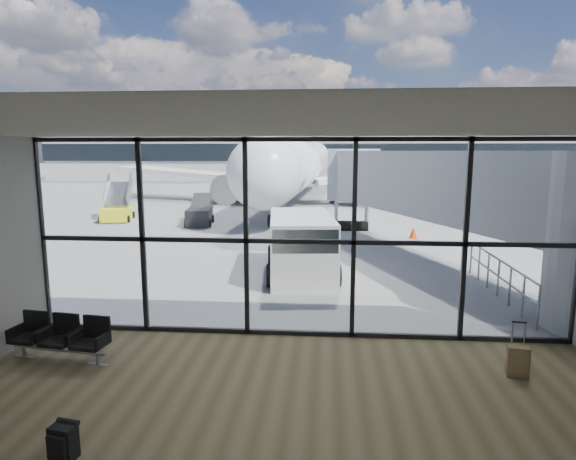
# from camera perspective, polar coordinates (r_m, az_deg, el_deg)

# --- Properties ---
(ground) EXTENTS (220.00, 220.00, 0.00)m
(ground) POSITION_cam_1_polar(r_m,az_deg,el_deg) (50.69, 3.97, 4.58)
(ground) COLOR slate
(ground) RESTS_ON ground
(lounge_shell) EXTENTS (12.02, 8.01, 4.51)m
(lounge_shell) POSITION_cam_1_polar(r_m,az_deg,el_deg) (5.95, -1.30, -5.66)
(lounge_shell) COLOR brown
(lounge_shell) RESTS_ON ground
(glass_curtain_wall) EXTENTS (12.10, 0.12, 4.50)m
(glass_curtain_wall) POSITION_cam_1_polar(r_m,az_deg,el_deg) (10.71, 1.37, -1.11)
(glass_curtain_wall) COLOR white
(glass_curtain_wall) RESTS_ON ground
(jet_bridge) EXTENTS (8.00, 16.50, 4.33)m
(jet_bridge) POSITION_cam_1_polar(r_m,az_deg,el_deg) (18.16, 18.39, 4.35)
(jet_bridge) COLOR #9FA3A5
(jet_bridge) RESTS_ON ground
(apron_railing) EXTENTS (0.06, 5.46, 1.11)m
(apron_railing) POSITION_cam_1_polar(r_m,az_deg,el_deg) (15.28, 23.70, -4.59)
(apron_railing) COLOR gray
(apron_railing) RESTS_ON ground
(far_terminal) EXTENTS (80.00, 12.20, 11.00)m
(far_terminal) POSITION_cam_1_polar(r_m,az_deg,el_deg) (72.50, 3.77, 9.33)
(far_terminal) COLOR #B0AFAB
(far_terminal) RESTS_ON ground
(tree_0) EXTENTS (4.95, 4.95, 7.12)m
(tree_0) POSITION_cam_1_polar(r_m,az_deg,el_deg) (94.28, -24.58, 8.77)
(tree_0) COLOR #382619
(tree_0) RESTS_ON ground
(tree_1) EXTENTS (5.61, 5.61, 8.07)m
(tree_1) POSITION_cam_1_polar(r_m,az_deg,el_deg) (91.53, -21.28, 9.38)
(tree_1) COLOR #382619
(tree_1) RESTS_ON ground
(tree_2) EXTENTS (6.27, 6.27, 9.03)m
(tree_2) POSITION_cam_1_polar(r_m,az_deg,el_deg) (89.11, -17.78, 9.99)
(tree_2) COLOR #382619
(tree_2) RESTS_ON ground
(tree_3) EXTENTS (4.95, 4.95, 7.12)m
(tree_3) POSITION_cam_1_polar(r_m,az_deg,el_deg) (87.01, -14.03, 9.36)
(tree_3) COLOR #382619
(tree_3) RESTS_ON ground
(tree_4) EXTENTS (5.61, 5.61, 8.07)m
(tree_4) POSITION_cam_1_polar(r_m,az_deg,el_deg) (85.30, -10.17, 9.91)
(tree_4) COLOR #382619
(tree_4) RESTS_ON ground
(tree_5) EXTENTS (6.27, 6.27, 9.03)m
(tree_5) POSITION_cam_1_polar(r_m,az_deg,el_deg) (83.99, -6.15, 10.44)
(tree_5) COLOR #382619
(tree_5) RESTS_ON ground
(seating_row) EXTENTS (2.06, 0.83, 0.92)m
(seating_row) POSITION_cam_1_polar(r_m,az_deg,el_deg) (10.97, -25.19, -11.19)
(seating_row) COLOR gray
(seating_row) RESTS_ON ground
(backpack) EXTENTS (0.39, 0.37, 0.53)m
(backpack) POSITION_cam_1_polar(r_m,az_deg,el_deg) (7.83, -25.12, -21.80)
(backpack) COLOR black
(backpack) RESTS_ON ground
(suitcase) EXTENTS (0.42, 0.33, 1.04)m
(suitcase) POSITION_cam_1_polar(r_m,az_deg,el_deg) (10.25, 25.58, -13.84)
(suitcase) COLOR brown
(suitcase) RESTS_ON ground
(airliner) EXTENTS (33.24, 38.51, 9.92)m
(airliner) POSITION_cam_1_polar(r_m,az_deg,el_deg) (41.17, 1.37, 7.71)
(airliner) COLOR white
(airliner) RESTS_ON ground
(service_van) EXTENTS (2.69, 4.90, 2.05)m
(service_van) POSITION_cam_1_polar(r_m,az_deg,el_deg) (16.26, 1.59, -1.79)
(service_van) COLOR silver
(service_van) RESTS_ON ground
(belt_loader) EXTENTS (1.80, 3.77, 1.67)m
(belt_loader) POSITION_cam_1_polar(r_m,az_deg,el_deg) (28.09, -10.42, 1.76)
(belt_loader) COLOR black
(belt_loader) RESTS_ON ground
(mobile_stairs) EXTENTS (2.22, 3.44, 2.24)m
(mobile_stairs) POSITION_cam_1_polar(r_m,az_deg,el_deg) (31.20, -19.55, 2.08)
(mobile_stairs) COLOR yellow
(mobile_stairs) RESTS_ON ground
(traffic_cone_b) EXTENTS (0.38, 0.38, 0.54)m
(traffic_cone_b) POSITION_cam_1_polar(r_m,az_deg,el_deg) (22.00, -0.55, -0.97)
(traffic_cone_b) COLOR red
(traffic_cone_b) RESTS_ON ground
(traffic_cone_c) EXTENTS (0.41, 0.41, 0.59)m
(traffic_cone_c) POSITION_cam_1_polar(r_m,az_deg,el_deg) (24.12, 14.62, -0.30)
(traffic_cone_c) COLOR red
(traffic_cone_c) RESTS_ON ground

